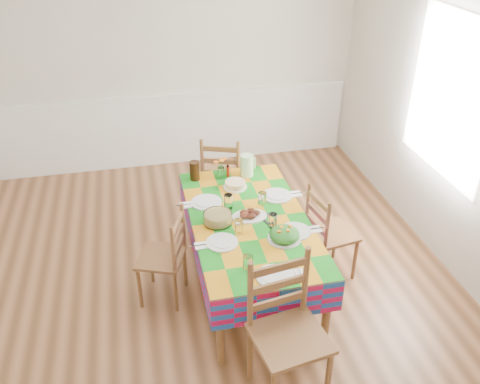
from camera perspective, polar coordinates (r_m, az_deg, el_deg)
The scene contains 23 objects.
room at distance 3.79m, azimuth -4.70°, elevation 4.38°, with size 4.58×5.08×2.78m.
wainscot at distance 6.40m, azimuth -7.64°, elevation 7.19°, with size 4.41×0.06×0.92m.
window_right at distance 4.78m, azimuth 22.52°, elevation 9.83°, with size 1.40×1.40×0.00m, color white.
dining_table at distance 4.24m, azimuth 1.05°, elevation -3.86°, with size 0.96×1.78×0.69m.
setting_near_head at distance 3.62m, azimuth 2.86°, elevation -8.88°, with size 0.42×0.28×0.12m.
setting_left_near at distance 3.95m, azimuth -1.41°, elevation -5.01°, with size 0.45×0.27×0.12m.
setting_left_far at distance 4.37m, azimuth -3.00°, elevation -1.13°, with size 0.49×0.29×0.13m.
setting_right_near at distance 4.07m, azimuth 5.39°, elevation -3.95°, with size 0.47×0.27×0.12m.
setting_right_far at distance 4.44m, azimuth 3.66°, elevation -0.53°, with size 0.50×0.29×0.13m.
meat_platter at distance 4.20m, azimuth 1.07°, elevation -2.57°, with size 0.29×0.21×0.06m.
salad_platter at distance 3.95m, azimuth 5.01°, elevation -4.82°, with size 0.26×0.26×0.11m.
pasta_bowl at distance 4.13m, azimuth -2.52°, elevation -2.93°, with size 0.24×0.24×0.09m.
cake at distance 4.62m, azimuth -0.54°, elevation 0.84°, with size 0.22×0.22×0.06m.
serving_utensils at distance 4.15m, azimuth 3.42°, elevation -3.43°, with size 0.13×0.29×0.01m.
flower_vase at distance 4.74m, azimuth -2.16°, elevation 2.51°, with size 0.13×0.11×0.21m.
hot_sauce at distance 4.78m, azimuth -1.38°, elevation 2.42°, with size 0.03×0.03×0.12m, color red.
green_pitcher at distance 4.78m, azimuth 0.78°, elevation 3.00°, with size 0.12×0.12×0.21m, color #B8EDA7.
tea_pitcher at distance 4.73m, azimuth -5.12°, elevation 2.39°, with size 0.09×0.09×0.18m, color black.
name_card at distance 3.54m, azimuth 4.22°, elevation -10.56°, with size 0.07×0.02×0.01m, color silver.
chair_near at distance 3.49m, azimuth 5.27°, elevation -15.46°, with size 0.54×0.52×1.06m.
chair_far at distance 5.25m, azimuth -1.94°, elevation 1.62°, with size 0.53×0.52×0.95m.
chair_left at distance 4.27m, azimuth -8.36°, elevation -7.28°, with size 0.47×0.48×0.85m.
chair_right at distance 4.53m, azimuth 9.84°, elevation -4.65°, with size 0.43×0.45×0.88m.
Camera 1 is at (-0.42, -3.36, 3.04)m, focal length 38.00 mm.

